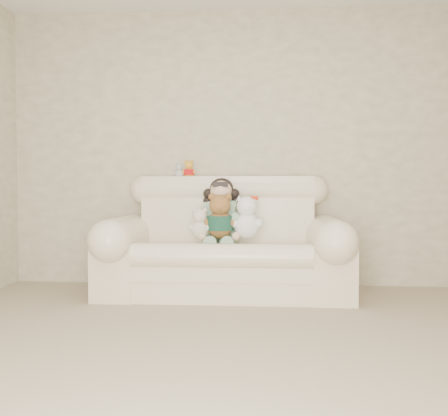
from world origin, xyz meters
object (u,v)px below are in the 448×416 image
white_cat (247,213)px  cream_teddy (200,220)px  seated_child (221,211)px  sofa (225,235)px  brown_teddy (220,212)px

white_cat → cream_teddy: white_cat is taller
seated_child → cream_teddy: 0.28m
cream_teddy → sofa: bearing=31.5°
sofa → seated_child: 0.22m
brown_teddy → cream_teddy: size_ratio=1.49×
brown_teddy → white_cat: size_ratio=1.04×
sofa → white_cat: 0.29m
sofa → seated_child: bearing=115.3°
seated_child → white_cat: size_ratio=1.41×
seated_child → brown_teddy: size_ratio=1.36×
seated_child → cream_teddy: (-0.16, -0.22, -0.07)m
white_cat → cream_teddy: (-0.39, -0.03, -0.06)m
seated_child → cream_teddy: seated_child is taller
white_cat → seated_child: bearing=132.3°
cream_teddy → seated_child: bearing=50.3°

